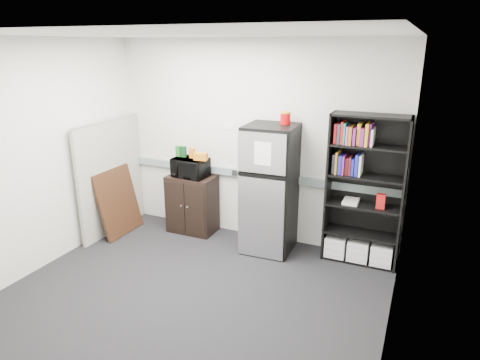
{
  "coord_description": "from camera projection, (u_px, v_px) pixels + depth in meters",
  "views": [
    {
      "loc": [
        2.11,
        -3.48,
        2.62
      ],
      "look_at": [
        0.18,
        0.9,
        1.09
      ],
      "focal_mm": 32.0,
      "sensor_mm": 36.0,
      "label": 1
    }
  ],
  "objects": [
    {
      "name": "floor",
      "position": [
        191.0,
        296.0,
        4.64
      ],
      "size": [
        4.0,
        4.0,
        0.0
      ],
      "primitive_type": "plane",
      "color": "black",
      "rests_on": "ground"
    },
    {
      "name": "wall_back",
      "position": [
        253.0,
        142.0,
        5.76
      ],
      "size": [
        4.0,
        0.02,
        2.7
      ],
      "primitive_type": "cube",
      "color": "silver",
      "rests_on": "floor"
    },
    {
      "name": "wall_right",
      "position": [
        400.0,
        207.0,
        3.46
      ],
      "size": [
        0.02,
        3.5,
        2.7
      ],
      "primitive_type": "cube",
      "color": "silver",
      "rests_on": "floor"
    },
    {
      "name": "wall_left",
      "position": [
        39.0,
        157.0,
        5.0
      ],
      "size": [
        0.02,
        3.5,
        2.7
      ],
      "primitive_type": "cube",
      "color": "silver",
      "rests_on": "floor"
    },
    {
      "name": "ceiling",
      "position": [
        181.0,
        34.0,
        3.82
      ],
      "size": [
        4.0,
        3.5,
        0.02
      ],
      "primitive_type": "cube",
      "color": "white",
      "rests_on": "wall_back"
    },
    {
      "name": "electrical_raceway",
      "position": [
        252.0,
        175.0,
        5.87
      ],
      "size": [
        3.92,
        0.05,
        0.1
      ],
      "primitive_type": "cube",
      "color": "gray",
      "rests_on": "wall_back"
    },
    {
      "name": "wall_note",
      "position": [
        229.0,
        126.0,
        5.82
      ],
      "size": [
        0.14,
        0.0,
        0.1
      ],
      "primitive_type": "cube",
      "color": "white",
      "rests_on": "wall_back"
    },
    {
      "name": "bookshelf",
      "position": [
        365.0,
        192.0,
        5.14
      ],
      "size": [
        0.9,
        0.34,
        1.85
      ],
      "color": "black",
      "rests_on": "floor"
    },
    {
      "name": "cubicle_partition",
      "position": [
        111.0,
        177.0,
        6.07
      ],
      "size": [
        0.06,
        1.3,
        1.62
      ],
      "color": "gray",
      "rests_on": "floor"
    },
    {
      "name": "cabinet",
      "position": [
        192.0,
        204.0,
        6.14
      ],
      "size": [
        0.67,
        0.45,
        0.83
      ],
      "color": "black",
      "rests_on": "floor"
    },
    {
      "name": "microwave",
      "position": [
        190.0,
        168.0,
        5.96
      ],
      "size": [
        0.49,
        0.35,
        0.27
      ],
      "primitive_type": "imported",
      "rotation": [
        0.0,
        0.0,
        -0.05
      ],
      "color": "black",
      "rests_on": "cabinet"
    },
    {
      "name": "snack_box_a",
      "position": [
        179.0,
        151.0,
        6.01
      ],
      "size": [
        0.08,
        0.06,
        0.15
      ],
      "primitive_type": "cube",
      "rotation": [
        0.0,
        0.0,
        -0.14
      ],
      "color": "#1C611B",
      "rests_on": "microwave"
    },
    {
      "name": "snack_box_b",
      "position": [
        184.0,
        152.0,
        5.98
      ],
      "size": [
        0.08,
        0.06,
        0.15
      ],
      "primitive_type": "cube",
      "rotation": [
        0.0,
        0.0,
        0.11
      ],
      "color": "black",
      "rests_on": "microwave"
    },
    {
      "name": "snack_box_c",
      "position": [
        192.0,
        153.0,
        5.92
      ],
      "size": [
        0.08,
        0.06,
        0.14
      ],
      "primitive_type": "cube",
      "rotation": [
        0.0,
        0.0,
        -0.19
      ],
      "color": "orange",
      "rests_on": "microwave"
    },
    {
      "name": "snack_bag",
      "position": [
        201.0,
        156.0,
        5.82
      ],
      "size": [
        0.19,
        0.13,
        0.1
      ],
      "primitive_type": "cube",
      "rotation": [
        0.0,
        0.0,
        0.17
      ],
      "color": "orange",
      "rests_on": "microwave"
    },
    {
      "name": "refrigerator",
      "position": [
        270.0,
        189.0,
        5.48
      ],
      "size": [
        0.65,
        0.68,
        1.66
      ],
      "rotation": [
        0.0,
        0.0,
        0.04
      ],
      "color": "black",
      "rests_on": "floor"
    },
    {
      "name": "coffee_can",
      "position": [
        285.0,
        117.0,
        5.26
      ],
      "size": [
        0.13,
        0.13,
        0.18
      ],
      "color": "#AD0809",
      "rests_on": "refrigerator"
    },
    {
      "name": "framed_poster",
      "position": [
        118.0,
        201.0,
        6.07
      ],
      "size": [
        0.25,
        0.74,
        0.94
      ],
      "rotation": [
        0.0,
        -0.22,
        0.0
      ],
      "color": "black",
      "rests_on": "floor"
    }
  ]
}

